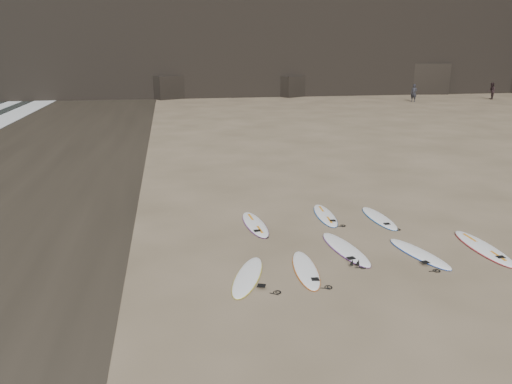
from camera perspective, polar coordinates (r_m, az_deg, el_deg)
ground at (r=14.59m, az=14.10°, el=-6.83°), size 240.00×240.00×0.00m
wet_sand at (r=24.03m, az=-27.23°, el=1.00°), size 12.00×200.00×0.01m
surfboard_0 at (r=12.75m, az=-0.96°, el=-9.60°), size 1.39×2.45×0.09m
surfboard_1 at (r=13.18m, az=5.71°, el=-8.78°), size 0.78×2.41×0.09m
surfboard_2 at (r=14.58m, az=10.18°, el=-6.39°), size 1.00×2.71×0.10m
surfboard_3 at (r=14.79m, az=18.14°, el=-6.67°), size 1.15×2.48×0.09m
surfboard_4 at (r=15.84m, az=24.53°, el=-5.79°), size 0.68×2.76×0.10m
surfboard_5 at (r=16.27m, az=-0.10°, el=-3.68°), size 0.78×2.54×0.09m
surfboard_6 at (r=17.28m, az=7.92°, el=-2.63°), size 0.73×2.43×0.09m
surfboard_7 at (r=17.35m, az=13.88°, el=-2.89°), size 0.66×2.43×0.09m
person_a at (r=55.27m, az=17.60°, el=10.74°), size 0.75×0.78×1.81m
person_b at (r=60.81m, az=25.32°, el=10.39°), size 1.00×1.08×1.79m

